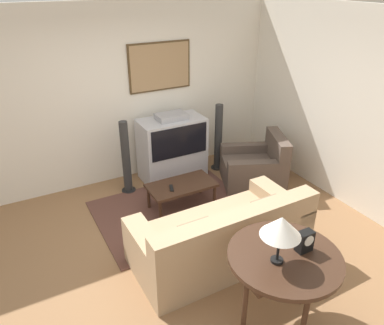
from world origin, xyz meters
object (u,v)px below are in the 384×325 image
at_px(console_table, 284,262).
at_px(tv, 172,148).
at_px(speaker_tower_left, 126,159).
at_px(speaker_tower_right, 218,139).
at_px(couch, 222,238).
at_px(table_lamp, 281,227).
at_px(coffee_table, 181,187).
at_px(mantel_clock, 305,241).
at_px(armchair, 255,167).

bearing_deg(console_table, tv, 83.10).
relative_size(speaker_tower_left, speaker_tower_right, 1.00).
relative_size(couch, table_lamp, 4.41).
xyz_separation_m(coffee_table, console_table, (-0.08, -2.19, 0.40)).
height_order(tv, speaker_tower_right, speaker_tower_right).
bearing_deg(tv, coffee_table, -107.93).
bearing_deg(mantel_clock, table_lamp, 179.79).
distance_m(couch, console_table, 1.09).
bearing_deg(couch, mantel_clock, 99.44).
bearing_deg(table_lamp, speaker_tower_left, 96.03).
bearing_deg(tv, console_table, -96.90).
relative_size(table_lamp, speaker_tower_left, 0.40).
height_order(armchair, mantel_clock, mantel_clock).
bearing_deg(table_lamp, console_table, 10.66).
xyz_separation_m(tv, speaker_tower_right, (0.81, -0.10, 0.03)).
relative_size(console_table, mantel_clock, 5.04).
height_order(coffee_table, speaker_tower_right, speaker_tower_right).
bearing_deg(couch, speaker_tower_left, -78.25).
relative_size(tv, coffee_table, 1.16).
bearing_deg(speaker_tower_right, couch, -120.67).
bearing_deg(armchair, console_table, -8.54).
relative_size(armchair, coffee_table, 1.25).
xyz_separation_m(armchair, speaker_tower_left, (-1.88, 0.70, 0.28)).
bearing_deg(speaker_tower_left, console_table, -81.76).
xyz_separation_m(console_table, mantel_clock, (0.19, -0.02, 0.17)).
height_order(console_table, mantel_clock, mantel_clock).
relative_size(coffee_table, speaker_tower_right, 0.82).
distance_m(console_table, speaker_tower_left, 3.02).
bearing_deg(couch, armchair, -138.97).
distance_m(tv, armchair, 1.36).
relative_size(coffee_table, table_lamp, 2.05).
distance_m(coffee_table, speaker_tower_left, 0.97).
xyz_separation_m(table_lamp, speaker_tower_left, (-0.32, 3.01, -0.63)).
distance_m(console_table, table_lamp, 0.45).
distance_m(table_lamp, speaker_tower_right, 3.33).
relative_size(armchair, table_lamp, 2.56).
height_order(tv, speaker_tower_left, speaker_tower_left).
height_order(mantel_clock, speaker_tower_right, speaker_tower_right).
relative_size(tv, table_lamp, 2.38).
distance_m(speaker_tower_left, speaker_tower_right, 1.61).
bearing_deg(speaker_tower_right, armchair, -69.21).
xyz_separation_m(armchair, speaker_tower_right, (-0.27, 0.70, 0.28)).
distance_m(console_table, mantel_clock, 0.26).
height_order(couch, armchair, couch).
relative_size(armchair, speaker_tower_left, 1.03).
bearing_deg(console_table, speaker_tower_right, 68.45).
bearing_deg(mantel_clock, couch, 100.10).
xyz_separation_m(speaker_tower_left, speaker_tower_right, (1.61, 0.00, 0.00)).
relative_size(coffee_table, console_table, 0.93).
height_order(console_table, speaker_tower_left, speaker_tower_left).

